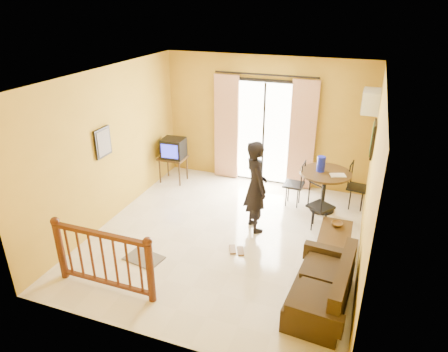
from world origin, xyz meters
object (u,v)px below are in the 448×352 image
(coffee_table, at_px, (335,239))
(sofa, at_px, (324,290))
(standing_person, at_px, (256,187))
(television, at_px, (173,148))
(dining_table, at_px, (325,180))

(coffee_table, distance_m, sofa, 1.33)
(coffee_table, height_order, sofa, sofa)
(sofa, bearing_deg, standing_person, 136.15)
(television, height_order, standing_person, standing_person)
(coffee_table, xyz_separation_m, sofa, (-0.00, -1.33, 0.01))
(television, bearing_deg, dining_table, -6.76)
(standing_person, bearing_deg, television, 22.28)
(dining_table, bearing_deg, coffee_table, -75.13)
(coffee_table, bearing_deg, standing_person, 168.38)
(dining_table, distance_m, standing_person, 1.55)
(television, distance_m, standing_person, 2.64)
(sofa, relative_size, standing_person, 0.93)
(sofa, bearing_deg, television, 146.13)
(television, bearing_deg, coffee_table, -26.68)
(coffee_table, relative_size, sofa, 0.57)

